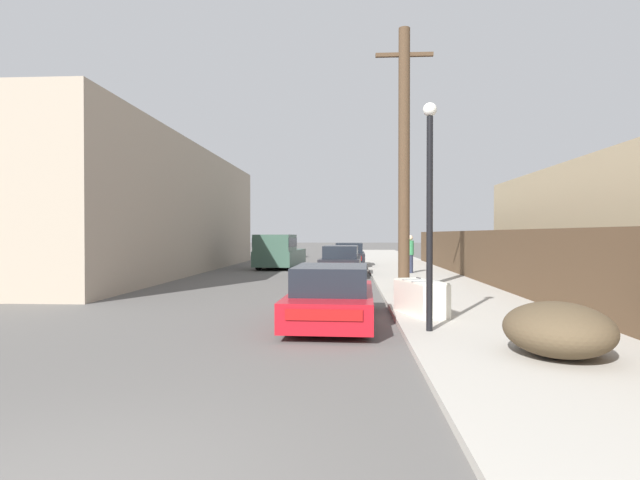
{
  "coord_description": "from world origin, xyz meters",
  "views": [
    {
      "loc": [
        2.17,
        -3.14,
        1.96
      ],
      "look_at": [
        1.25,
        12.65,
        1.77
      ],
      "focal_mm": 28.0,
      "sensor_mm": 36.0,
      "label": 1
    }
  ],
  "objects_px": {
    "parked_sports_car_red": "(332,296)",
    "street_lamp": "(430,198)",
    "utility_pole": "(404,158)",
    "brush_pile": "(558,329)",
    "pickup_truck": "(279,252)",
    "car_parked_mid": "(341,262)",
    "discarded_fridge": "(421,297)",
    "pedestrian": "(410,253)",
    "car_parked_far": "(349,256)"
  },
  "relations": [
    {
      "from": "pickup_truck",
      "to": "street_lamp",
      "type": "relative_size",
      "value": 1.32
    },
    {
      "from": "pedestrian",
      "to": "utility_pole",
      "type": "bearing_deg",
      "value": -98.34
    },
    {
      "from": "discarded_fridge",
      "to": "pickup_truck",
      "type": "xyz_separation_m",
      "value": [
        -5.63,
        16.59,
        0.45
      ]
    },
    {
      "from": "utility_pole",
      "to": "street_lamp",
      "type": "xyz_separation_m",
      "value": [
        -0.2,
        -6.28,
        -1.7
      ]
    },
    {
      "from": "car_parked_far",
      "to": "brush_pile",
      "type": "xyz_separation_m",
      "value": [
        3.12,
        -21.67,
        -0.14
      ]
    },
    {
      "from": "pickup_truck",
      "to": "street_lamp",
      "type": "distance_m",
      "value": 19.42
    },
    {
      "from": "pickup_truck",
      "to": "street_lamp",
      "type": "height_order",
      "value": "street_lamp"
    },
    {
      "from": "parked_sports_car_red",
      "to": "car_parked_far",
      "type": "height_order",
      "value": "car_parked_far"
    },
    {
      "from": "car_parked_mid",
      "to": "street_lamp",
      "type": "height_order",
      "value": "street_lamp"
    },
    {
      "from": "brush_pile",
      "to": "utility_pole",
      "type": "bearing_deg",
      "value": 99.87
    },
    {
      "from": "pickup_truck",
      "to": "brush_pile",
      "type": "xyz_separation_m",
      "value": [
        7.13,
        -20.41,
        -0.43
      ]
    },
    {
      "from": "pickup_truck",
      "to": "car_parked_mid",
      "type": "bearing_deg",
      "value": 129.8
    },
    {
      "from": "parked_sports_car_red",
      "to": "discarded_fridge",
      "type": "bearing_deg",
      "value": 15.99
    },
    {
      "from": "car_parked_mid",
      "to": "utility_pole",
      "type": "xyz_separation_m",
      "value": [
        2.09,
        -7.28,
        3.68
      ]
    },
    {
      "from": "parked_sports_car_red",
      "to": "pickup_truck",
      "type": "distance_m",
      "value": 17.47
    },
    {
      "from": "parked_sports_car_red",
      "to": "pickup_truck",
      "type": "xyz_separation_m",
      "value": [
        -3.61,
        17.09,
        0.37
      ]
    },
    {
      "from": "car_parked_mid",
      "to": "car_parked_far",
      "type": "height_order",
      "value": "car_parked_far"
    },
    {
      "from": "car_parked_mid",
      "to": "utility_pole",
      "type": "height_order",
      "value": "utility_pole"
    },
    {
      "from": "car_parked_far",
      "to": "street_lamp",
      "type": "height_order",
      "value": "street_lamp"
    },
    {
      "from": "parked_sports_car_red",
      "to": "pedestrian",
      "type": "bearing_deg",
      "value": 77.55
    },
    {
      "from": "car_parked_far",
      "to": "pickup_truck",
      "type": "height_order",
      "value": "pickup_truck"
    },
    {
      "from": "brush_pile",
      "to": "pedestrian",
      "type": "relative_size",
      "value": 1.0
    },
    {
      "from": "car_parked_far",
      "to": "car_parked_mid",
      "type": "bearing_deg",
      "value": -92.76
    },
    {
      "from": "utility_pole",
      "to": "brush_pile",
      "type": "distance_m",
      "value": 9.11
    },
    {
      "from": "parked_sports_car_red",
      "to": "car_parked_far",
      "type": "relative_size",
      "value": 1.06
    },
    {
      "from": "car_parked_far",
      "to": "utility_pole",
      "type": "xyz_separation_m",
      "value": [
        1.71,
        -13.52,
        3.68
      ]
    },
    {
      "from": "car_parked_mid",
      "to": "car_parked_far",
      "type": "distance_m",
      "value": 6.24
    },
    {
      "from": "car_parked_far",
      "to": "street_lamp",
      "type": "bearing_deg",
      "value": -84.86
    },
    {
      "from": "street_lamp",
      "to": "discarded_fridge",
      "type": "bearing_deg",
      "value": 86.66
    },
    {
      "from": "utility_pole",
      "to": "brush_pile",
      "type": "xyz_separation_m",
      "value": [
        1.42,
        -8.15,
        -3.82
      ]
    },
    {
      "from": "street_lamp",
      "to": "parked_sports_car_red",
      "type": "bearing_deg",
      "value": 142.68
    },
    {
      "from": "brush_pile",
      "to": "discarded_fridge",
      "type": "bearing_deg",
      "value": 111.49
    },
    {
      "from": "pedestrian",
      "to": "discarded_fridge",
      "type": "bearing_deg",
      "value": -95.83
    },
    {
      "from": "discarded_fridge",
      "to": "brush_pile",
      "type": "height_order",
      "value": "brush_pile"
    },
    {
      "from": "parked_sports_car_red",
      "to": "street_lamp",
      "type": "xyz_separation_m",
      "value": [
        1.9,
        -1.45,
        2.07
      ]
    },
    {
      "from": "parked_sports_car_red",
      "to": "car_parked_far",
      "type": "xyz_separation_m",
      "value": [
        0.4,
        18.34,
        0.09
      ]
    },
    {
      "from": "parked_sports_car_red",
      "to": "brush_pile",
      "type": "xyz_separation_m",
      "value": [
        3.52,
        -3.32,
        -0.05
      ]
    },
    {
      "from": "car_parked_mid",
      "to": "brush_pile",
      "type": "bearing_deg",
      "value": -74.82
    },
    {
      "from": "street_lamp",
      "to": "pickup_truck",
      "type": "bearing_deg",
      "value": 106.56
    },
    {
      "from": "car_parked_mid",
      "to": "utility_pole",
      "type": "bearing_deg",
      "value": -71.61
    },
    {
      "from": "utility_pole",
      "to": "brush_pile",
      "type": "height_order",
      "value": "utility_pole"
    },
    {
      "from": "car_parked_mid",
      "to": "pickup_truck",
      "type": "relative_size",
      "value": 0.79
    },
    {
      "from": "street_lamp",
      "to": "pedestrian",
      "type": "distance_m",
      "value": 14.34
    },
    {
      "from": "pedestrian",
      "to": "pickup_truck",
      "type": "bearing_deg",
      "value": 147.62
    },
    {
      "from": "pickup_truck",
      "to": "parked_sports_car_red",
      "type": "bearing_deg",
      "value": 105.71
    },
    {
      "from": "discarded_fridge",
      "to": "pickup_truck",
      "type": "bearing_deg",
      "value": 90.89
    },
    {
      "from": "discarded_fridge",
      "to": "street_lamp",
      "type": "distance_m",
      "value": 2.91
    },
    {
      "from": "car_parked_mid",
      "to": "pickup_truck",
      "type": "xyz_separation_m",
      "value": [
        -3.62,
        4.98,
        0.29
      ]
    },
    {
      "from": "discarded_fridge",
      "to": "street_lamp",
      "type": "relative_size",
      "value": 0.4
    },
    {
      "from": "brush_pile",
      "to": "pickup_truck",
      "type": "bearing_deg",
      "value": 109.26
    }
  ]
}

